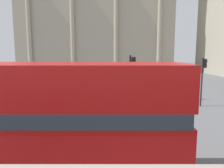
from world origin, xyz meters
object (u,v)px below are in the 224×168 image
Objects in this scene: plaza_building_left at (97,17)px; pedestrian_yellow at (195,90)px; traffic_light_far at (160,72)px; car_silver at (41,97)px; traffic_light_mid at (204,75)px; pedestrian_white at (35,88)px; traffic_light_near at (132,82)px; double_decker_bus at (14,116)px.

pedestrian_yellow is at bearing -71.24° from plaza_building_left.
traffic_light_far is at bearing 148.63° from pedestrian_yellow.
car_silver is 2.63× the size of pedestrian_yellow.
pedestrian_white is at bearing 169.38° from traffic_light_mid.
traffic_light_near is 1.06× the size of traffic_light_mid.
traffic_light_mid is 2.15× the size of pedestrian_white.
double_decker_bus is at bearing -96.61° from pedestrian_yellow.
car_silver is (-2.67, 10.68, -1.52)m from double_decker_bus.
double_decker_bus is 6.51m from traffic_light_near.
double_decker_bus is at bearing -115.97° from traffic_light_far.
plaza_building_left reaches higher than pedestrian_yellow.
car_silver is at bearing 99.23° from double_decker_bus.
traffic_light_far is (8.65, 17.75, -0.03)m from double_decker_bus.
double_decker_bus is 47.66m from plaza_building_left.
pedestrian_white is at bearing -177.12° from car_silver.
car_silver is 13.76m from pedestrian_yellow.
double_decker_bus is at bearing 175.12° from pedestrian_white.
traffic_light_near is at bearing -108.45° from traffic_light_far.
traffic_light_mid is 3.08m from pedestrian_yellow.
pedestrian_white reaches higher than car_silver.
plaza_building_left is at bearing 142.22° from pedestrian_yellow.
traffic_light_near is at bearing -83.39° from plaza_building_left.
traffic_light_far is 13.43m from car_silver.
double_decker_bus reaches higher than traffic_light_far.
pedestrian_yellow is (13.57, 2.28, 0.21)m from car_silver.
pedestrian_yellow is at bearing 51.09° from traffic_light_near.
car_silver is 2.75m from pedestrian_white.
car_silver is at bearing -93.50° from plaza_building_left.
plaza_building_left is 21.87× the size of pedestrian_yellow.
traffic_light_far is 1.81× the size of pedestrian_white.
pedestrian_yellow is at bearing 82.67° from traffic_light_mid.
traffic_light_mid is at bearing -75.39° from traffic_light_far.
double_decker_bus is at bearing -89.40° from plaza_building_left.
traffic_light_far is at bearing 104.61° from traffic_light_mid.
plaza_building_left is 10.53× the size of traffic_light_far.
pedestrian_white is (-12.58, -4.65, -1.13)m from traffic_light_far.
plaza_building_left is (-0.49, 46.46, 10.61)m from double_decker_bus.
car_silver is at bearing -148.01° from traffic_light_far.
traffic_light_mid is 0.94× the size of car_silver.
traffic_light_near is at bearing -95.45° from pedestrian_yellow.
pedestrian_white is 1.15× the size of pedestrian_yellow.
traffic_light_far is 0.79× the size of car_silver.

